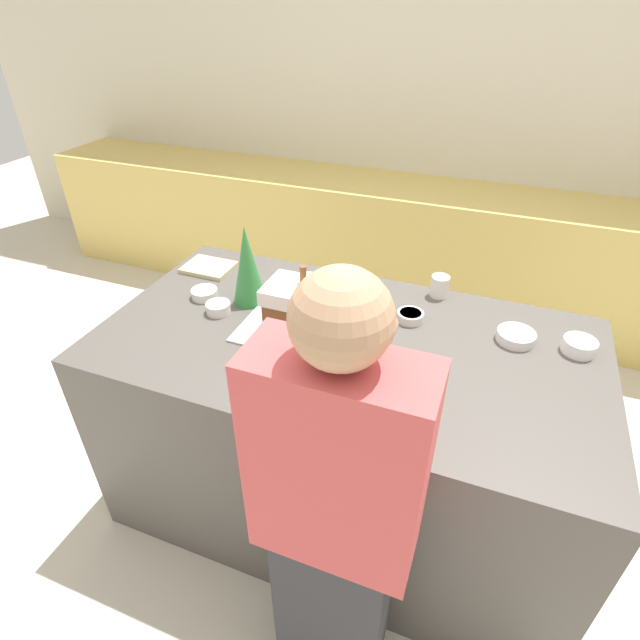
# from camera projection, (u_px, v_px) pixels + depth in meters

# --- Properties ---
(ground_plane) EXTENTS (12.00, 12.00, 0.00)m
(ground_plane) POSITION_uv_depth(u_px,v_px,m) (341.00, 496.00, 2.38)
(ground_plane) COLOR beige
(wall_back) EXTENTS (8.00, 0.05, 2.60)m
(wall_back) POSITION_uv_depth(u_px,v_px,m) (452.00, 115.00, 3.35)
(wall_back) COLOR beige
(wall_back) RESTS_ON ground_plane
(back_cabinet_block) EXTENTS (6.00, 0.60, 0.89)m
(back_cabinet_block) POSITION_uv_depth(u_px,v_px,m) (427.00, 250.00, 3.57)
(back_cabinet_block) COLOR #DBBC60
(back_cabinet_block) RESTS_ON ground_plane
(kitchen_island) EXTENTS (1.86, 1.00, 0.93)m
(kitchen_island) POSITION_uv_depth(u_px,v_px,m) (343.00, 427.00, 2.12)
(kitchen_island) COLOR #514C47
(kitchen_island) RESTS_ON ground_plane
(baking_tray) EXTENTS (0.40, 0.29, 0.01)m
(baking_tray) POSITION_uv_depth(u_px,v_px,m) (291.00, 331.00, 1.90)
(baking_tray) COLOR #B2B2BC
(baking_tray) RESTS_ON kitchen_island
(gingerbread_house) EXTENTS (0.17, 0.18, 0.27)m
(gingerbread_house) POSITION_uv_depth(u_px,v_px,m) (290.00, 307.00, 1.83)
(gingerbread_house) COLOR brown
(gingerbread_house) RESTS_ON baking_tray
(decorative_tree) EXTENTS (0.14, 0.14, 0.33)m
(decorative_tree) POSITION_uv_depth(u_px,v_px,m) (247.00, 265.00, 1.99)
(decorative_tree) COLOR #33843D
(decorative_tree) RESTS_ON kitchen_island
(candy_bowl_near_tray_right) EXTENTS (0.14, 0.14, 0.04)m
(candy_bowl_near_tray_right) POSITION_uv_depth(u_px,v_px,m) (308.00, 283.00, 2.16)
(candy_bowl_near_tray_right) COLOR silver
(candy_bowl_near_tray_right) RESTS_ON kitchen_island
(candy_bowl_far_left) EXTENTS (0.12, 0.12, 0.05)m
(candy_bowl_far_left) POSITION_uv_depth(u_px,v_px,m) (579.00, 345.00, 1.78)
(candy_bowl_far_left) COLOR white
(candy_bowl_far_left) RESTS_ON kitchen_island
(candy_bowl_front_corner) EXTENTS (0.11, 0.11, 0.04)m
(candy_bowl_front_corner) POSITION_uv_depth(u_px,v_px,m) (204.00, 293.00, 2.10)
(candy_bowl_front_corner) COLOR white
(candy_bowl_front_corner) RESTS_ON kitchen_island
(candy_bowl_behind_tray) EXTENTS (0.14, 0.14, 0.04)m
(candy_bowl_behind_tray) POSITION_uv_depth(u_px,v_px,m) (516.00, 336.00, 1.84)
(candy_bowl_behind_tray) COLOR white
(candy_bowl_behind_tray) RESTS_ON kitchen_island
(candy_bowl_beside_tree) EXTENTS (0.10, 0.10, 0.04)m
(candy_bowl_beside_tree) POSITION_uv_depth(u_px,v_px,m) (218.00, 307.00, 2.00)
(candy_bowl_beside_tree) COLOR white
(candy_bowl_beside_tree) RESTS_ON kitchen_island
(candy_bowl_center_rear) EXTENTS (0.10, 0.10, 0.04)m
(candy_bowl_center_rear) POSITION_uv_depth(u_px,v_px,m) (410.00, 316.00, 1.95)
(candy_bowl_center_rear) COLOR silver
(candy_bowl_center_rear) RESTS_ON kitchen_island
(cookbook) EXTENTS (0.22, 0.17, 0.02)m
(cookbook) POSITION_uv_depth(u_px,v_px,m) (209.00, 267.00, 2.31)
(cookbook) COLOR #CCB78C
(cookbook) RESTS_ON kitchen_island
(mug) EXTENTS (0.08, 0.08, 0.09)m
(mug) POSITION_uv_depth(u_px,v_px,m) (440.00, 286.00, 2.09)
(mug) COLOR white
(mug) RESTS_ON kitchen_island
(person) EXTENTS (0.42, 0.53, 1.61)m
(person) POSITION_uv_depth(u_px,v_px,m) (336.00, 526.00, 1.33)
(person) COLOR #333338
(person) RESTS_ON ground_plane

